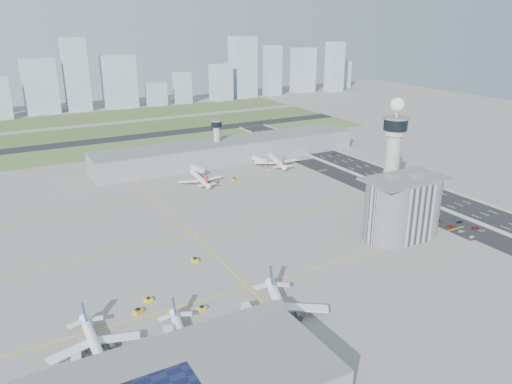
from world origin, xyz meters
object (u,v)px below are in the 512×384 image
car_lot_6 (482,230)px  car_hw_1 (402,182)px  airplane_near_c (282,305)px  car_hw_4 (284,141)px  tug_4 (234,179)px  car_lot_5 (421,213)px  airplane_far_a (200,175)px  car_lot_1 (461,231)px  control_tower (393,151)px  tug_2 (202,308)px  car_lot_4 (428,217)px  car_lot_9 (452,219)px  tug_3 (195,260)px  car_lot_10 (437,213)px  jet_bridge_far_1 (254,159)px  tug_0 (148,299)px  admin_building (403,208)px  tug_5 (268,169)px  car_lot_7 (476,228)px  tug_1 (138,311)px  jet_bridge_near_1 (175,357)px  car_lot_8 (460,222)px  car_lot_0 (472,237)px  airplane_near_a (94,340)px  car_lot_3 (438,221)px  car_lot_2 (451,226)px  car_lot_11 (433,210)px  car_hw_2 (335,153)px  secondary_tower (217,137)px  airplane_near_b (183,336)px  jet_bridge_far_0 (193,168)px  jet_bridge_near_2 (257,330)px  airplane_far_b (276,157)px

car_lot_6 → car_hw_1: size_ratio=1.15×
airplane_near_c → car_hw_4: bearing=166.5°
tug_4 → car_lot_6: (73.25, -139.39, -0.39)m
airplane_near_c → car_lot_5: 133.49m
airplane_far_a → car_lot_1: 165.80m
airplane_near_c → car_hw_1: 183.45m
control_tower → tug_2: bearing=-161.9°
car_lot_4 → car_lot_9: (9.66, -8.27, 0.00)m
airplane_far_a → tug_3: size_ratio=10.46×
car_lot_9 → car_lot_10: car_lot_10 is taller
jet_bridge_far_1 → car_hw_1: bearing=25.0°
tug_0 → tug_2: tug_2 is taller
jet_bridge_far_1 → admin_building: bearing=-10.0°
tug_5 → car_hw_1: tug_5 is taller
tug_3 → car_lot_1: bearing=-15.9°
tug_2 → car_hw_4: tug_2 is taller
car_hw_4 → car_lot_7: bearing=-100.1°
car_hw_1 → tug_1: bearing=-161.6°
jet_bridge_near_1 → jet_bridge_far_1: bearing=-25.0°
car_lot_8 → car_lot_0: bearing=145.0°
tug_5 → car_lot_5: bearing=-51.0°
car_lot_7 → car_lot_5: bearing=23.5°
tug_2 → tug_3: (13.12, 38.42, 0.06)m
airplane_near_a → car_lot_10: (196.37, 32.70, -4.42)m
car_lot_3 → car_lot_2: bearing=175.6°
car_lot_7 → car_hw_4: (16.01, 214.10, -0.04)m
car_lot_0 → car_lot_11: 37.87m
tug_2 → car_hw_2: (185.54, 158.71, -0.32)m
secondary_tower → jet_bridge_near_1: (-113.00, -211.00, -15.95)m
car_lot_10 → car_lot_8: bearing=-174.1°
car_lot_5 → tug_5: bearing=7.4°
car_lot_4 → airplane_near_a: bearing=106.4°
tug_4 → car_lot_8: size_ratio=0.91×
car_lot_8 → airplane_far_a: bearing=33.7°
airplane_near_b → tug_4: size_ratio=10.50×
jet_bridge_far_0 → tug_4: (17.68, -31.49, -1.85)m
tug_1 → tug_3: 45.06m
admin_building → car_lot_0: (30.03, -19.61, -14.69)m
jet_bridge_near_2 → car_lot_6: bearing=-71.4°
car_lot_11 → car_lot_3: bearing=143.6°
airplane_near_b → car_lot_8: (170.29, 29.29, -4.41)m
secondary_tower → car_lot_3: bearing=-72.5°
tug_5 → car_hw_4: (56.87, 67.83, -0.23)m
tug_5 → car_lot_6: size_ratio=0.63×
control_tower → jet_bridge_near_2: bearing=-151.1°
car_hw_4 → tug_2: bearing=-134.4°
car_lot_6 → car_hw_2: 163.96m
jet_bridge_near_1 → car_lot_3: jet_bridge_near_1 is taller
jet_bridge_far_0 → car_lot_3: jet_bridge_far_0 is taller
airplane_far_b → tug_3: 164.18m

